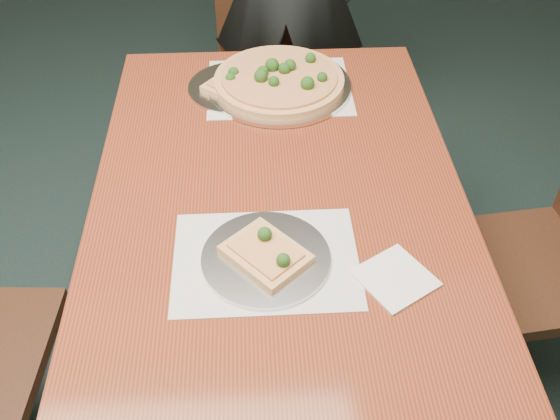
{
  "coord_description": "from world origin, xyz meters",
  "views": [
    {
      "loc": [
        0.35,
        -0.67,
        1.75
      ],
      "look_at": [
        0.41,
        0.39,
        0.75
      ],
      "focal_mm": 40.0,
      "sensor_mm": 36.0,
      "label": 1
    }
  ],
  "objects": [
    {
      "name": "dining_table",
      "position": [
        0.41,
        0.39,
        0.66
      ],
      "size": [
        0.9,
        1.5,
        0.75
      ],
      "color": "maroon",
      "rests_on": "ground"
    },
    {
      "name": "chair_far",
      "position": [
        0.42,
        1.49,
        0.52
      ],
      "size": [
        0.48,
        0.48,
        0.91
      ],
      "rotation": [
        0.0,
        0.0,
        -0.16
      ],
      "color": "black",
      "rests_on": "ground"
    },
    {
      "name": "placemat_main",
      "position": [
        0.44,
        0.92,
        0.75
      ],
      "size": [
        0.42,
        0.32,
        0.0
      ],
      "primitive_type": "cube",
      "color": "white",
      "rests_on": "dining_table"
    },
    {
      "name": "placemat_near",
      "position": [
        0.37,
        0.23,
        0.75
      ],
      "size": [
        0.4,
        0.3,
        0.0
      ],
      "primitive_type": "cube",
      "color": "white",
      "rests_on": "dining_table"
    },
    {
      "name": "pizza_pan",
      "position": [
        0.44,
        0.92,
        0.77
      ],
      "size": [
        0.42,
        0.42,
        0.07
      ],
      "color": "silver",
      "rests_on": "dining_table"
    },
    {
      "name": "slice_plate_near",
      "position": [
        0.37,
        0.23,
        0.76
      ],
      "size": [
        0.28,
        0.28,
        0.06
      ],
      "color": "silver",
      "rests_on": "dining_table"
    },
    {
      "name": "slice_plate_far",
      "position": [
        0.31,
        0.92,
        0.76
      ],
      "size": [
        0.28,
        0.28,
        0.06
      ],
      "color": "silver",
      "rests_on": "dining_table"
    },
    {
      "name": "napkin",
      "position": [
        0.64,
        0.16,
        0.75
      ],
      "size": [
        0.19,
        0.19,
        0.01
      ],
      "primitive_type": "cube",
      "rotation": [
        0.0,
        0.0,
        0.54
      ],
      "color": "white",
      "rests_on": "dining_table"
    }
  ]
}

